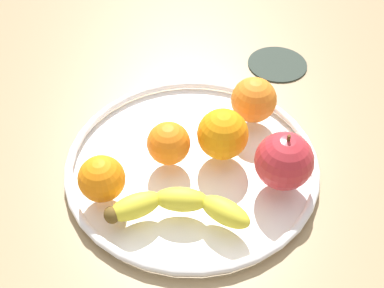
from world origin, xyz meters
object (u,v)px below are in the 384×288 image
(fruit_bowl, at_px, (192,163))
(apple, at_px, (284,160))
(orange_center, at_px, (169,143))
(orange_front_left, at_px, (254,100))
(banana, at_px, (177,206))
(orange_back_right, at_px, (223,134))
(ambient_coaster, at_px, (277,64))
(orange_back_left, at_px, (102,179))

(fruit_bowl, bearing_deg, apple, -179.53)
(fruit_bowl, bearing_deg, orange_center, 17.25)
(orange_center, xyz_separation_m, orange_front_left, (-0.09, -0.12, 0.00))
(banana, relative_size, orange_back_right, 2.56)
(banana, distance_m, orange_center, 0.10)
(fruit_bowl, bearing_deg, orange_back_right, -144.82)
(orange_back_right, distance_m, ambient_coaster, 0.27)
(banana, height_order, orange_front_left, orange_front_left)
(orange_back_right, bearing_deg, orange_back_left, 44.01)
(fruit_bowl, relative_size, banana, 1.96)
(orange_back_left, xyz_separation_m, orange_center, (-0.06, -0.09, -0.00))
(orange_front_left, bearing_deg, orange_back_right, 74.57)
(apple, bearing_deg, ambient_coaster, -78.37)
(fruit_bowl, relative_size, orange_front_left, 5.25)
(apple, relative_size, orange_back_right, 1.19)
(orange_back_left, height_order, orange_center, same)
(orange_back_left, xyz_separation_m, ambient_coaster, (-0.16, -0.38, -0.05))
(orange_center, bearing_deg, fruit_bowl, -162.75)
(orange_back_right, height_order, ambient_coaster, orange_back_right)
(orange_back_left, bearing_deg, orange_center, -124.30)
(orange_back_left, distance_m, ambient_coaster, 0.42)
(orange_back_right, relative_size, orange_back_left, 1.17)
(fruit_bowl, xyz_separation_m, apple, (-0.13, -0.00, 0.05))
(ambient_coaster, bearing_deg, orange_back_right, 82.74)
(banana, height_order, apple, apple)
(orange_back_right, height_order, orange_center, orange_back_right)
(banana, xyz_separation_m, ambient_coaster, (-0.06, -0.38, -0.03))
(orange_center, distance_m, orange_front_left, 0.15)
(orange_center, xyz_separation_m, ambient_coaster, (-0.10, -0.29, -0.05))
(apple, xyz_separation_m, orange_center, (0.16, 0.01, -0.01))
(orange_back_right, bearing_deg, ambient_coaster, -97.26)
(orange_center, distance_m, ambient_coaster, 0.31)
(fruit_bowl, xyz_separation_m, banana, (-0.01, 0.10, 0.02))
(apple, bearing_deg, orange_front_left, -59.14)
(orange_back_right, xyz_separation_m, orange_front_left, (-0.02, -0.09, -0.00))
(orange_back_left, distance_m, orange_front_left, 0.26)
(fruit_bowl, relative_size, orange_back_right, 5.02)
(banana, distance_m, apple, 0.15)
(apple, relative_size, orange_center, 1.42)
(orange_back_left, bearing_deg, apple, -155.76)
(orange_back_right, distance_m, orange_center, 0.08)
(fruit_bowl, xyz_separation_m, orange_front_left, (-0.06, -0.11, 0.04))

